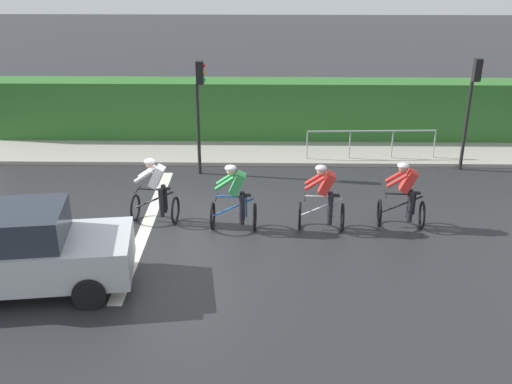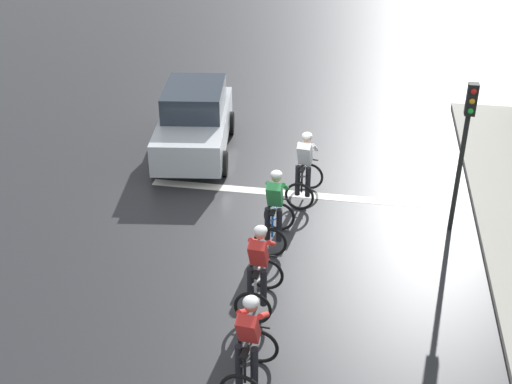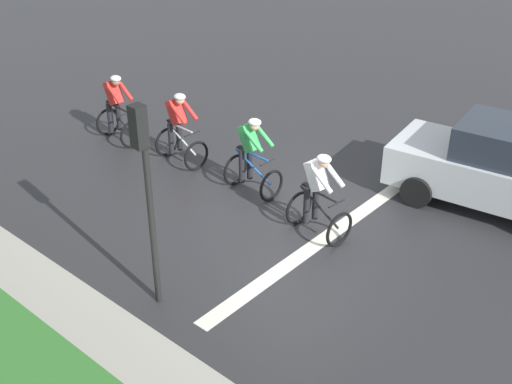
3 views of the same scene
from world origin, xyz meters
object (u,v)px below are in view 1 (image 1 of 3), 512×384
cyclist_lead (404,197)px  cyclist_fourth (156,192)px  traffic_light_far_junction (472,97)px  pedestrian_railing_kerbside (372,137)px  cyclist_mid (235,199)px  car_silver (22,251)px  traffic_light_near_crossing (199,101)px  cyclist_second (324,199)px

cyclist_lead → cyclist_fourth: size_ratio=1.00×
traffic_light_far_junction → pedestrian_railing_kerbside: bearing=-102.9°
traffic_light_far_junction → cyclist_mid: bearing=-58.2°
car_silver → traffic_light_near_crossing: traffic_light_near_crossing is taller
cyclist_second → cyclist_fourth: bearing=-95.1°
cyclist_fourth → cyclist_mid: bearing=78.6°
cyclist_second → cyclist_mid: 2.10m
cyclist_mid → car_silver: car_silver is taller
traffic_light_far_junction → cyclist_second: bearing=-48.1°
cyclist_lead → traffic_light_near_crossing: bearing=-123.3°
cyclist_second → traffic_light_near_crossing: 5.09m
traffic_light_far_junction → cyclist_lead: bearing=-33.8°
cyclist_mid → cyclist_fourth: same height
cyclist_lead → cyclist_fourth: same height
traffic_light_near_crossing → cyclist_second: bearing=42.2°
cyclist_fourth → traffic_light_far_junction: size_ratio=0.50×
cyclist_mid → pedestrian_railing_kerbside: size_ratio=0.41×
car_silver → traffic_light_far_junction: traffic_light_far_junction is taller
cyclist_lead → traffic_light_near_crossing: size_ratio=0.50×
traffic_light_far_junction → cyclist_fourth: bearing=-66.6°
traffic_light_near_crossing → traffic_light_far_junction: (-0.48, 7.85, 0.00)m
cyclist_fourth → car_silver: bearing=-33.9°
cyclist_fourth → pedestrian_railing_kerbside: size_ratio=0.41×
cyclist_lead → traffic_light_far_junction: 4.93m
traffic_light_far_junction → car_silver: bearing=-57.4°
traffic_light_near_crossing → traffic_light_far_junction: size_ratio=1.00×
car_silver → pedestrian_railing_kerbside: (-7.49, 8.05, -0.07)m
cyclist_lead → traffic_light_far_junction: (-3.92, 2.63, 1.43)m
pedestrian_railing_kerbside → traffic_light_far_junction: bearing=77.1°
cyclist_lead → cyclist_second: same height
cyclist_mid → pedestrian_railing_kerbside: cyclist_mid is taller
cyclist_lead → cyclist_mid: same height
cyclist_lead → car_silver: car_silver is taller
traffic_light_near_crossing → traffic_light_far_junction: same height
pedestrian_railing_kerbside → cyclist_mid: bearing=-40.0°
traffic_light_far_junction → pedestrian_railing_kerbside: size_ratio=0.83×
cyclist_mid → cyclist_fourth: bearing=-101.4°
cyclist_second → traffic_light_far_junction: size_ratio=0.50×
cyclist_fourth → cyclist_lead: bearing=88.3°
car_silver → pedestrian_railing_kerbside: size_ratio=1.07×
car_silver → pedestrian_railing_kerbside: 10.99m
cyclist_mid → car_silver: (2.74, -4.07, 0.08)m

